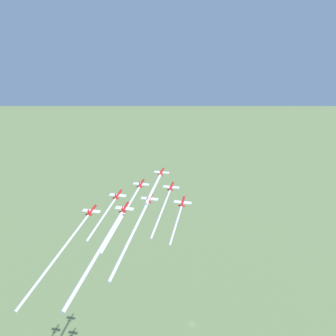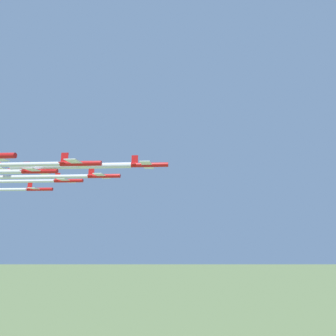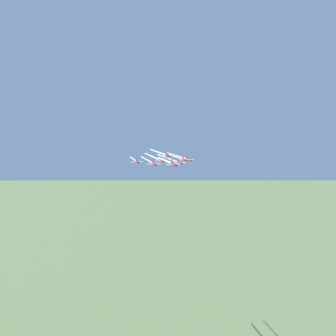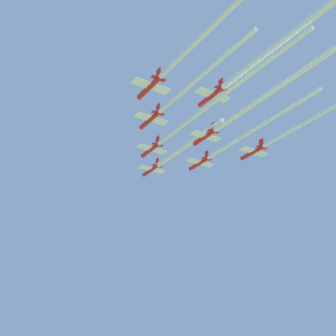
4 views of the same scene
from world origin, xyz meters
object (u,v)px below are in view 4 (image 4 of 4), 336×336
Objects in this scene: jet_4 at (205,137)px; jet_5 at (253,152)px; jet_3 at (151,119)px; jet_7 at (212,95)px; jet_2 at (200,163)px; jet_6 at (150,86)px; jet_0 at (152,170)px; jet_1 at (151,149)px.

jet_4 is 16.09m from jet_5.
jet_3 is 15.98m from jet_7.
jet_3 reaches higher than jet_5.
jet_2 is 1.00× the size of jet_6.
jet_7 is (9.44, 13.03, 3.39)m from jet_6.
jet_0 is 1.00× the size of jet_7.
jet_3 reaches higher than jet_1.
jet_1 is 27.75m from jet_5.
jet_7 is (15.80, -1.51, 1.86)m from jet_3.
jet_1 is 31.77m from jet_6.
jet_3 is 32.19m from jet_5.
jet_0 is at bearing 59.53° from jet_1.
jet_6 is at bearing -120.47° from jet_0.
jet_6 is (6.36, -14.54, -1.54)m from jet_3.
jet_5 is at bearing -59.53° from jet_2.
jet_2 is 15.87m from jet_4.
jet_2 is at bearing 59.53° from jet_7.
jet_0 reaches higher than jet_5.
jet_0 reaches higher than jet_2.
jet_4 reaches higher than jet_2.
jet_5 is at bearing -59.53° from jet_0.
jet_2 is at bearing -59.53° from jet_0.
jet_4 is (22.16, -16.05, -1.19)m from jet_0.
jet_0 reaches higher than jet_4.
jet_7 is (28.52, -30.59, 0.82)m from jet_0.
jet_0 is 31.76m from jet_3.
jet_1 is at bearing -120.47° from jet_0.
jet_0 is 1.00× the size of jet_1.
jet_0 is 1.00× the size of jet_3.
jet_5 is 1.00× the size of jet_7.
jet_6 is (3.28, -42.11, -1.35)m from jet_2.
jet_7 reaches higher than jet_5.
jet_1 is (6.36, -14.54, -1.14)m from jet_0.
jet_6 is (-3.08, -27.57, -1.38)m from jet_4.
jet_2 is at bearing 59.53° from jet_4.
jet_0 is at bearing 120.47° from jet_5.
jet_4 is at bearing 59.53° from jet_7.
jet_6 is at bearing -120.47° from jet_3.
jet_0 is at bearing 78.91° from jet_7.
jet_0 is 15.92m from jet_2.
jet_1 reaches higher than jet_4.
jet_2 is 1.00× the size of jet_4.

